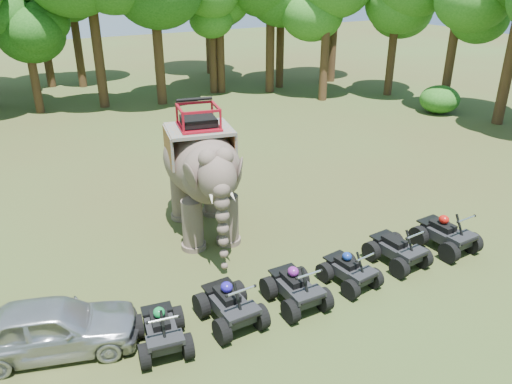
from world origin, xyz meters
TOP-DOWN VIEW (x-y plane):
  - ground at (0.00, 0.00)m, footprint 110.00×110.00m
  - elephant at (-0.97, 3.04)m, footprint 3.23×5.48m
  - parked_car at (-6.29, -0.61)m, footprint 4.12×2.58m
  - atv_0 at (-4.09, -1.69)m, footprint 1.43×1.80m
  - atv_1 at (-2.31, -1.66)m, footprint 1.34×1.80m
  - atv_2 at (-0.50, -1.83)m, footprint 1.26×1.72m
  - atv_3 at (1.29, -1.80)m, footprint 1.30×1.67m
  - atv_4 at (3.19, -1.65)m, footprint 1.36×1.78m
  - atv_5 at (5.11, -1.74)m, footprint 1.41×1.87m
  - tree_0 at (0.00, 20.85)m, footprint 6.80×6.80m
  - tree_1 at (3.44, 19.84)m, footprint 6.95×6.95m
  - tree_2 at (7.63, 21.05)m, footprint 4.82×4.82m
  - tree_3 at (11.18, 19.39)m, footprint 6.69×6.69m
  - tree_4 at (13.01, 15.65)m, footprint 5.52×5.52m
  - tree_5 at (17.81, 14.68)m, footprint 5.41×5.41m
  - tree_6 at (18.56, 10.48)m, footprint 5.43×5.43m
  - tree_32 at (-3.73, 21.37)m, footprint 4.57×4.57m
  - tree_33 at (12.56, 20.34)m, footprint 5.87×5.87m
  - tree_36 at (0.01, 27.41)m, footprint 6.14×6.14m
  - tree_38 at (9.39, 24.69)m, footprint 4.97×4.97m
  - tree_40 at (17.06, 20.19)m, footprint 7.54×7.54m
  - tree_41 at (-2.00, 28.53)m, footprint 6.73×6.73m
  - tree_42 at (10.31, 27.58)m, footprint 7.34×7.34m
  - tree_43 at (8.15, 20.92)m, footprint 5.69×5.69m

SIDE VIEW (x-z plane):
  - ground at x=0.00m, z-range 0.00..0.00m
  - atv_3 at x=1.29m, z-range 0.00..1.15m
  - atv_0 at x=-4.09m, z-range 0.00..1.21m
  - atv_4 at x=3.19m, z-range 0.00..1.25m
  - atv_2 at x=-0.50m, z-range 0.00..1.26m
  - atv_1 at x=-2.31m, z-range 0.00..1.30m
  - parked_car at x=-6.29m, z-range 0.00..1.31m
  - atv_5 at x=5.11m, z-range 0.00..1.34m
  - elephant at x=-0.97m, z-range 0.00..4.31m
  - tree_32 at x=-3.73m, z-range 0.00..6.53m
  - tree_2 at x=7.63m, z-range 0.00..6.89m
  - tree_38 at x=9.39m, z-range 0.00..7.09m
  - tree_5 at x=17.81m, z-range 0.00..7.72m
  - tree_6 at x=18.56m, z-range 0.00..7.76m
  - tree_4 at x=13.01m, z-range 0.00..7.88m
  - tree_43 at x=8.15m, z-range 0.00..8.13m
  - tree_33 at x=12.56m, z-range 0.00..8.38m
  - tree_36 at x=0.01m, z-range 0.00..8.77m
  - tree_3 at x=11.18m, z-range 0.00..9.56m
  - tree_41 at x=-2.00m, z-range 0.00..9.62m
  - tree_0 at x=0.00m, z-range 0.00..9.72m
  - tree_1 at x=3.44m, z-range 0.00..9.93m
  - tree_42 at x=10.31m, z-range 0.00..10.49m
  - tree_40 at x=17.06m, z-range 0.00..10.77m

